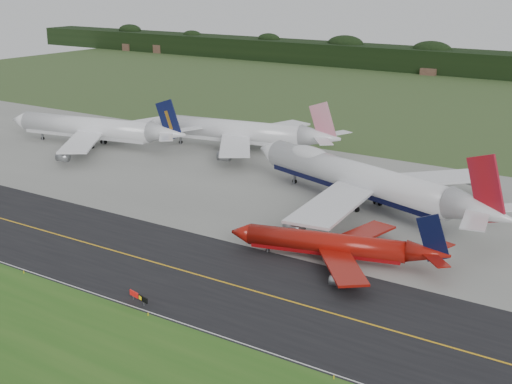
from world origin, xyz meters
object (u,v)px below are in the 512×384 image
object	(u,v)px
jet_ba_747	(362,179)
jet_navy_gold	(96,129)
jet_star_tail	(240,132)
taxiway_sign	(139,297)
jet_red_737	(338,245)

from	to	relation	value
jet_ba_747	jet_navy_gold	distance (m)	93.23
jet_ba_747	jet_star_tail	xyz separation A→B (m)	(-53.12, 28.24, -0.85)
jet_navy_gold	taxiway_sign	size ratio (longest dim) A/B	13.22
jet_ba_747	jet_star_tail	world-z (taller)	jet_ba_747
taxiway_sign	jet_star_tail	bearing A→B (deg)	115.88
jet_navy_gold	jet_star_tail	world-z (taller)	jet_star_tail
jet_red_737	jet_star_tail	bearing A→B (deg)	136.72
jet_ba_747	taxiway_sign	xyz separation A→B (m)	(-7.98, -64.79, -5.23)
jet_red_737	jet_star_tail	size ratio (longest dim) A/B	0.64
jet_navy_gold	jet_star_tail	bearing A→B (deg)	26.42
jet_star_tail	jet_ba_747	bearing A→B (deg)	-28.00
jet_ba_747	jet_red_737	distance (m)	33.28
jet_navy_gold	taxiway_sign	distance (m)	112.21
jet_ba_747	jet_red_737	world-z (taller)	jet_ba_747
jet_ba_747	jet_red_737	size ratio (longest dim) A/B	1.80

